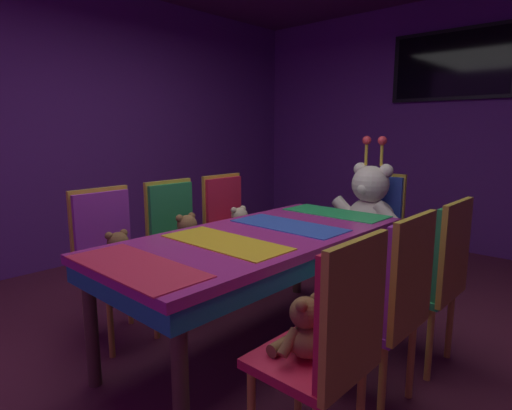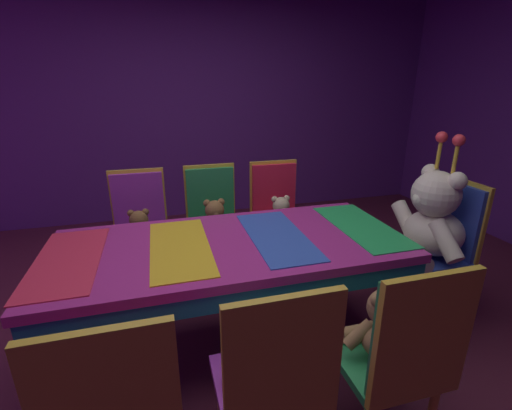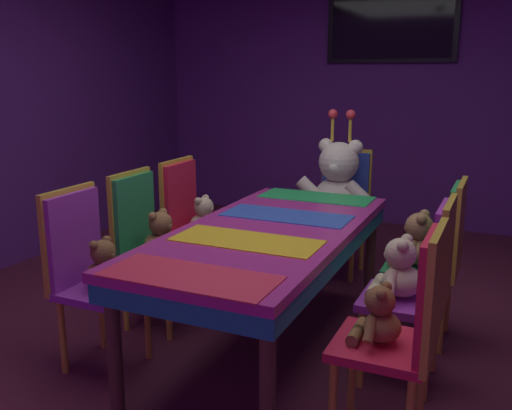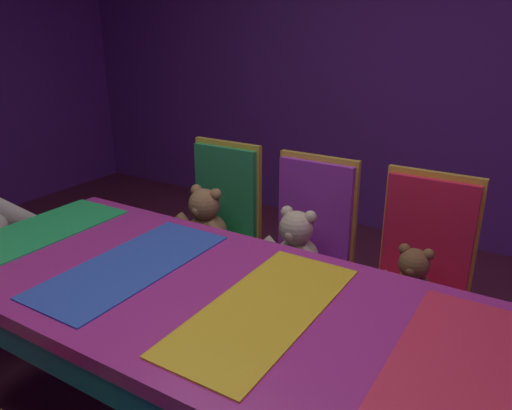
% 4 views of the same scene
% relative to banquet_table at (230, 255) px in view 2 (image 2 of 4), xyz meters
% --- Properties ---
extents(ground_plane, '(7.90, 7.90, 0.00)m').
position_rel_banquet_table_xyz_m(ground_plane, '(0.00, 0.00, -0.65)').
color(ground_plane, '#591E33').
extents(wall_left, '(0.12, 6.40, 2.80)m').
position_rel_banquet_table_xyz_m(wall_left, '(-2.60, 0.00, 0.75)').
color(wall_left, '#59267F').
rests_on(wall_left, ground_plane).
extents(banquet_table, '(0.90, 2.02, 0.75)m').
position_rel_banquet_table_xyz_m(banquet_table, '(0.00, 0.00, 0.00)').
color(banquet_table, '#B22D8C').
rests_on(banquet_table, ground_plane).
extents(chair_left_0, '(0.42, 0.41, 0.98)m').
position_rel_banquet_table_xyz_m(chair_left_0, '(-0.86, -0.53, -0.06)').
color(chair_left_0, purple).
rests_on(chair_left_0, ground_plane).
extents(teddy_left_0, '(0.22, 0.29, 0.27)m').
position_rel_banquet_table_xyz_m(teddy_left_0, '(-0.71, -0.53, -0.08)').
color(teddy_left_0, brown).
rests_on(teddy_left_0, chair_left_0).
extents(chair_left_1, '(0.42, 0.41, 0.98)m').
position_rel_banquet_table_xyz_m(chair_left_1, '(-0.87, 0.03, -0.06)').
color(chair_left_1, '#268C4C').
rests_on(chair_left_1, ground_plane).
extents(teddy_left_1, '(0.24, 0.32, 0.30)m').
position_rel_banquet_table_xyz_m(teddy_left_1, '(-0.73, 0.03, -0.07)').
color(teddy_left_1, olive).
rests_on(teddy_left_1, chair_left_1).
extents(chair_left_2, '(0.42, 0.41, 0.98)m').
position_rel_banquet_table_xyz_m(chair_left_2, '(-0.87, 0.57, -0.06)').
color(chair_left_2, red).
rests_on(chair_left_2, ground_plane).
extents(teddy_left_2, '(0.23, 0.30, 0.28)m').
position_rel_banquet_table_xyz_m(teddy_left_2, '(-0.73, 0.57, -0.07)').
color(teddy_left_2, beige).
rests_on(teddy_left_2, chair_left_2).
extents(teddy_right_0, '(0.21, 0.27, 0.26)m').
position_rel_banquet_table_xyz_m(teddy_right_0, '(0.75, -0.55, -0.08)').
color(teddy_right_0, brown).
rests_on(teddy_right_0, chair_right_0).
extents(chair_right_1, '(0.42, 0.41, 0.98)m').
position_rel_banquet_table_xyz_m(chair_right_1, '(0.88, -0.02, -0.06)').
color(chair_right_1, purple).
rests_on(chair_right_1, ground_plane).
extents(teddy_right_1, '(0.26, 0.34, 0.32)m').
position_rel_banquet_table_xyz_m(teddy_right_1, '(0.73, -0.02, -0.06)').
color(teddy_right_1, beige).
rests_on(teddy_right_1, chair_right_1).
extents(chair_right_2, '(0.42, 0.41, 0.98)m').
position_rel_banquet_table_xyz_m(chair_right_2, '(0.89, 0.52, -0.06)').
color(chair_right_2, '#268C4C').
rests_on(chair_right_2, ground_plane).
extents(teddy_right_2, '(0.27, 0.35, 0.33)m').
position_rel_banquet_table_xyz_m(teddy_right_2, '(0.74, 0.52, -0.05)').
color(teddy_right_2, '#9E7247').
rests_on(teddy_right_2, chair_right_2).
extents(throne_chair, '(0.41, 0.42, 0.98)m').
position_rel_banquet_table_xyz_m(throne_chair, '(0.00, 1.54, -0.06)').
color(throne_chair, '#2D47B2').
rests_on(throne_chair, ground_plane).
extents(king_teddy_bear, '(0.66, 0.51, 0.85)m').
position_rel_banquet_table_xyz_m(king_teddy_bear, '(0.00, 1.38, 0.08)').
color(king_teddy_bear, silver).
rests_on(king_teddy_bear, throne_chair).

